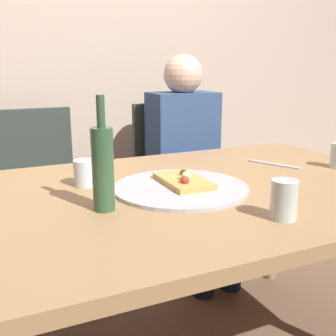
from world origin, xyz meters
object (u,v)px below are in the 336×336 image
(chair_right, at_px, (177,172))
(table_knife, at_px, (274,164))
(wine_glass, at_px, (85,173))
(dining_table, at_px, (189,208))
(pizza_slice_last, at_px, (184,180))
(tumbler_far, at_px, (284,200))
(pizza_tray, at_px, (181,188))
(wine_bottle, at_px, (103,167))
(chair_left, at_px, (34,189))
(guest_in_sweater, at_px, (190,156))

(chair_right, bearing_deg, table_knife, 93.94)
(wine_glass, relative_size, table_knife, 0.40)
(dining_table, distance_m, chair_right, 1.01)
(dining_table, xyz_separation_m, pizza_slice_last, (-0.01, 0.02, 0.09))
(dining_table, xyz_separation_m, tumbler_far, (0.10, -0.34, 0.12))
(pizza_tray, bearing_deg, wine_bottle, -164.59)
(wine_glass, distance_m, table_knife, 0.76)
(wine_bottle, relative_size, tumbler_far, 3.01)
(wine_bottle, distance_m, tumbler_far, 0.49)
(pizza_tray, xyz_separation_m, chair_left, (-0.36, 0.92, -0.22))
(pizza_tray, bearing_deg, guest_in_sweater, 60.24)
(dining_table, xyz_separation_m, chair_right, (0.41, 0.91, -0.14))
(pizza_tray, distance_m, pizza_slice_last, 0.04)
(chair_left, bearing_deg, wine_glass, 96.87)
(pizza_tray, distance_m, guest_in_sweater, 0.88)
(chair_left, bearing_deg, wine_bottle, 94.55)
(pizza_tray, height_order, wine_bottle, wine_bottle)
(pizza_tray, relative_size, wine_bottle, 1.38)
(tumbler_far, xyz_separation_m, chair_right, (0.31, 1.26, -0.26))
(pizza_slice_last, relative_size, wine_glass, 2.53)
(pizza_slice_last, bearing_deg, guest_in_sweater, 60.72)
(chair_left, height_order, chair_right, same)
(dining_table, distance_m, wine_bottle, 0.37)
(wine_glass, height_order, chair_right, chair_right)
(dining_table, xyz_separation_m, table_knife, (0.46, 0.14, 0.07))
(pizza_tray, height_order, table_knife, pizza_tray)
(chair_left, relative_size, chair_right, 1.00)
(table_knife, bearing_deg, chair_left, -158.27)
(dining_table, relative_size, chair_left, 1.78)
(wine_bottle, distance_m, wine_glass, 0.27)
(pizza_slice_last, height_order, wine_bottle, wine_bottle)
(table_knife, bearing_deg, guest_in_sweater, 158.98)
(pizza_tray, distance_m, chair_right, 1.04)
(wine_bottle, height_order, chair_right, wine_bottle)
(wine_bottle, xyz_separation_m, wine_glass, (0.01, 0.25, -0.08))
(wine_bottle, distance_m, guest_in_sweater, 1.12)
(wine_glass, height_order, guest_in_sweater, guest_in_sweater)
(wine_bottle, relative_size, guest_in_sweater, 0.27)
(pizza_slice_last, relative_size, chair_left, 0.25)
(chair_right, bearing_deg, pizza_tray, 64.49)
(wine_glass, bearing_deg, dining_table, -30.38)
(pizza_slice_last, distance_m, tumbler_far, 0.38)
(wine_bottle, bearing_deg, tumbler_far, -32.93)
(guest_in_sweater, bearing_deg, pizza_tray, 60.24)
(pizza_slice_last, distance_m, wine_bottle, 0.33)
(chair_right, bearing_deg, tumbler_far, 76.30)
(wine_glass, distance_m, chair_left, 0.78)
(pizza_tray, distance_m, table_knife, 0.51)
(wine_bottle, height_order, guest_in_sweater, guest_in_sweater)
(table_knife, distance_m, chair_right, 0.80)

